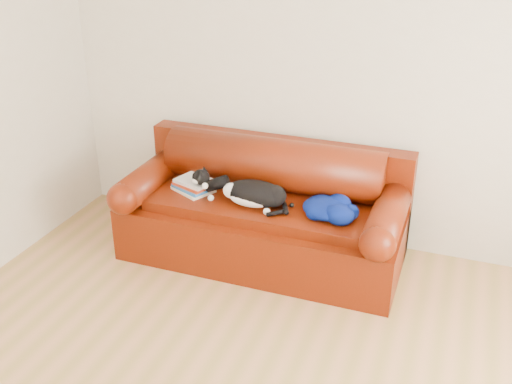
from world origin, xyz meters
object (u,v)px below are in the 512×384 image
book_stack (194,185)px  cat (254,194)px  blanket (329,208)px  sofa_base (263,229)px

book_stack → cat: size_ratio=0.55×
book_stack → blanket: (1.07, -0.03, 0.01)m
sofa_base → book_stack: book_stack is taller
sofa_base → blanket: size_ratio=4.61×
sofa_base → blanket: bearing=-9.3°
cat → blanket: cat is taller
blanket → cat: bearing=-175.9°
sofa_base → blanket: (0.53, -0.09, 0.32)m
sofa_base → book_stack: size_ratio=5.89×
sofa_base → cat: cat is taller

